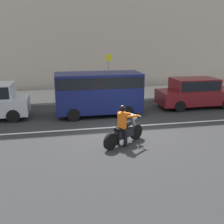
{
  "coord_description": "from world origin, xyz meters",
  "views": [
    {
      "loc": [
        -2.55,
        -10.58,
        3.96
      ],
      "look_at": [
        -0.52,
        -0.57,
        1.15
      ],
      "focal_mm": 43.26,
      "sensor_mm": 36.0,
      "label": 1
    }
  ],
  "objects_px": {
    "parked_van_navy": "(98,91)",
    "street_sign_post": "(108,70)",
    "motorcycle_with_rider_orange_stripe": "(124,129)",
    "parked_sedan_maroon": "(196,92)"
  },
  "relations": [
    {
      "from": "parked_sedan_maroon",
      "to": "motorcycle_with_rider_orange_stripe",
      "type": "bearing_deg",
      "value": -139.11
    },
    {
      "from": "parked_sedan_maroon",
      "to": "parked_van_navy",
      "type": "distance_m",
      "value": 5.86
    },
    {
      "from": "street_sign_post",
      "to": "parked_sedan_maroon",
      "type": "bearing_deg",
      "value": -45.74
    },
    {
      "from": "parked_van_navy",
      "to": "street_sign_post",
      "type": "distance_m",
      "value": 5.17
    },
    {
      "from": "parked_sedan_maroon",
      "to": "street_sign_post",
      "type": "bearing_deg",
      "value": 134.26
    },
    {
      "from": "parked_van_navy",
      "to": "street_sign_post",
      "type": "height_order",
      "value": "street_sign_post"
    },
    {
      "from": "motorcycle_with_rider_orange_stripe",
      "to": "street_sign_post",
      "type": "height_order",
      "value": "street_sign_post"
    },
    {
      "from": "motorcycle_with_rider_orange_stripe",
      "to": "parked_sedan_maroon",
      "type": "xyz_separation_m",
      "value": [
        5.5,
        4.76,
        0.24
      ]
    },
    {
      "from": "parked_van_navy",
      "to": "street_sign_post",
      "type": "xyz_separation_m",
      "value": [
        1.48,
        4.93,
        0.51
      ]
    },
    {
      "from": "motorcycle_with_rider_orange_stripe",
      "to": "parked_sedan_maroon",
      "type": "distance_m",
      "value": 7.28
    }
  ]
}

